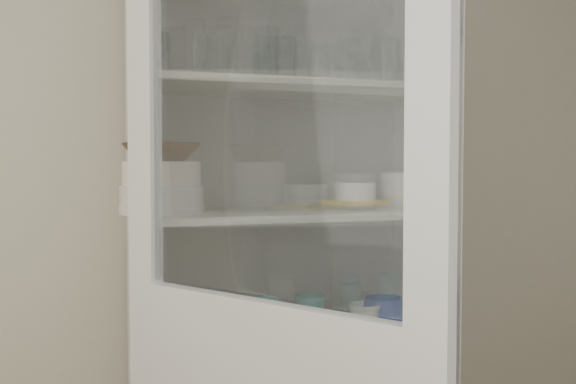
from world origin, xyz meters
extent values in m
cube|color=#BCB49F|center=(0.00, 1.50, 1.30)|extent=(3.60, 0.02, 2.60)
cube|color=white|center=(-0.28, 1.27, 1.05)|extent=(0.03, 0.45, 2.10)
cube|color=white|center=(0.68, 1.27, 1.05)|extent=(0.03, 0.45, 2.10)
cube|color=gray|center=(0.20, 1.49, 1.05)|extent=(1.00, 0.03, 2.10)
cube|color=silver|center=(0.20, 1.26, 0.85)|extent=(0.94, 0.42, 0.02)
cube|color=silver|center=(0.20, 1.26, 1.25)|extent=(0.94, 0.42, 0.02)
cube|color=silver|center=(0.20, 1.26, 1.65)|extent=(0.94, 0.42, 0.02)
cube|color=white|center=(-0.27, 1.01, 1.50)|extent=(0.08, 0.10, 0.80)
cube|color=white|center=(0.19, 0.35, 1.50)|extent=(0.08, 0.10, 0.80)
cube|color=silver|center=(-0.04, 0.68, 1.50)|extent=(0.43, 0.60, 0.78)
cylinder|color=silver|center=(-0.09, 1.16, 1.72)|extent=(0.08, 0.08, 0.12)
cylinder|color=silver|center=(-0.03, 1.14, 1.73)|extent=(0.09, 0.09, 0.15)
cylinder|color=silver|center=(0.10, 1.16, 1.74)|extent=(0.10, 0.10, 0.15)
cylinder|color=silver|center=(0.15, 1.14, 1.72)|extent=(0.07, 0.07, 0.12)
cylinder|color=silver|center=(0.35, 1.13, 1.73)|extent=(0.09, 0.09, 0.13)
cylinder|color=silver|center=(0.58, 1.13, 1.73)|extent=(0.08, 0.08, 0.14)
cylinder|color=silver|center=(0.49, 1.15, 1.73)|extent=(0.10, 0.10, 0.14)
cylinder|color=silver|center=(-0.21, 1.25, 1.73)|extent=(0.09, 0.09, 0.14)
cylinder|color=silver|center=(-0.04, 1.30, 1.73)|extent=(0.09, 0.09, 0.14)
cylinder|color=silver|center=(0.17, 1.25, 1.74)|extent=(0.08, 0.08, 0.15)
cylinder|color=silver|center=(0.14, 1.29, 1.74)|extent=(0.10, 0.10, 0.15)
cylinder|color=silver|center=(0.31, 1.30, 1.73)|extent=(0.08, 0.08, 0.14)
cylinder|color=silver|center=(-0.21, 1.24, 1.30)|extent=(0.25, 0.25, 0.08)
cylinder|color=silver|center=(-0.21, 1.36, 1.30)|extent=(0.19, 0.19, 0.07)
cylinder|color=white|center=(-0.21, 1.24, 1.38)|extent=(0.26, 0.26, 0.07)
imported|color=#472915|center=(-0.21, 1.24, 1.45)|extent=(0.25, 0.25, 0.06)
cylinder|color=silver|center=(0.42, 1.25, 1.27)|extent=(0.40, 0.40, 0.02)
cube|color=yellow|center=(0.42, 1.25, 1.28)|extent=(0.21, 0.21, 0.01)
cylinder|color=silver|center=(0.42, 1.25, 1.32)|extent=(0.18, 0.18, 0.06)
cylinder|color=white|center=(0.61, 1.28, 1.32)|extent=(0.15, 0.15, 0.12)
imported|color=#1334A4|center=(0.51, 1.21, 0.91)|extent=(0.16, 0.16, 0.11)
imported|color=teal|center=(0.30, 1.35, 0.91)|extent=(0.11, 0.11, 0.10)
imported|color=silver|center=(0.43, 1.18, 0.91)|extent=(0.14, 0.14, 0.10)
cylinder|color=teal|center=(0.13, 1.30, 0.90)|extent=(0.09, 0.09, 0.09)
ellipsoid|color=teal|center=(0.13, 1.30, 0.96)|extent=(0.09, 0.09, 0.02)
cylinder|color=#AFB0BA|center=(0.02, 1.21, 0.88)|extent=(0.09, 0.09, 0.04)
cylinder|color=silver|center=(-0.14, 1.28, 0.92)|extent=(0.12, 0.12, 0.13)
cylinder|color=silver|center=(0.58, 1.21, 1.73)|extent=(0.07, 0.07, 0.15)
cylinder|color=silver|center=(0.56, 1.13, 1.74)|extent=(0.08, 0.08, 0.15)
camera|label=1|loc=(-0.41, -0.71, 1.41)|focal=40.00mm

